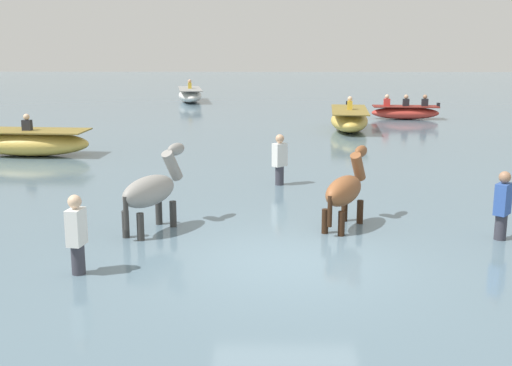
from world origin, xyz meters
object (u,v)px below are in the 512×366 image
Objects in this scene: boat_mid_outer at (349,120)px; boat_distant_west at (405,112)px; horse_trailing_grey at (152,193)px; person_spectator_far at (280,167)px; boat_far_offshore at (30,143)px; person_onlooker_left at (77,246)px; horse_lead_chestnut at (345,192)px; boat_far_inshore at (190,95)px; person_wading_close at (502,215)px.

boat_distant_west is at bearing 50.81° from boat_mid_outer.
horse_trailing_grey is 18.09m from boat_distant_west.
person_spectator_far reaches higher than boat_distant_west.
boat_far_offshore reaches higher than person_onlooker_left.
horse_trailing_grey is at bearing -115.73° from boat_distant_west.
person_onlooker_left is at bearing -117.18° from person_spectator_far.
horse_lead_chestnut is at bearing -105.36° from boat_distant_west.
person_onlooker_left is (1.32, -25.84, 0.08)m from boat_far_inshore.
person_onlooker_left is (-6.76, -1.77, 0.00)m from person_wading_close.
horse_lead_chestnut reaches higher than person_onlooker_left.
boat_far_offshore is at bearing -99.98° from boat_far_inshore.
boat_distant_west is 0.75× the size of boat_far_inshore.
person_onlooker_left is (4.15, -9.71, 0.06)m from boat_far_offshore.
horse_trailing_grey is 2.32m from person_onlooker_left.
boat_mid_outer reaches higher than boat_distant_west.
boat_far_inshore is at bearing 123.52° from boat_mid_outer.
person_wading_close is at bearing -3.93° from horse_trailing_grey.
horse_lead_chestnut is 4.86m from person_onlooker_left.
boat_far_inshore is at bearing 143.37° from boat_distant_west.
horse_trailing_grey is 6.06m from person_wading_close.
horse_trailing_grey reaches higher than boat_distant_west.
boat_far_inshore is 2.34× the size of person_onlooker_left.
horse_trailing_grey is 0.50× the size of boat_far_inshore.
boat_distant_west is 0.76× the size of boat_mid_outer.
boat_far_offshore is at bearing 113.15° from person_onlooker_left.
boat_far_offshore is at bearing 122.94° from horse_trailing_grey.
boat_distant_west is at bearing 64.27° from horse_trailing_grey.
horse_lead_chestnut is at bearing -97.36° from boat_mid_outer.
boat_far_offshore reaches higher than person_wading_close.
horse_lead_chestnut reaches higher than person_spectator_far.
person_onlooker_left reaches higher than boat_far_inshore.
horse_trailing_grey is at bearing -175.27° from horse_lead_chestnut.
boat_distant_west is at bearing 34.58° from boat_far_offshore.
boat_distant_west is 13.69m from person_spectator_far.
person_wading_close reaches higher than boat_far_inshore.
person_onlooker_left is at bearing -108.19° from horse_trailing_grey.
horse_trailing_grey is 1.18× the size of person_onlooker_left.
boat_mid_outer is 2.29× the size of person_spectator_far.
horse_trailing_grey is 1.18× the size of person_wading_close.
boat_distant_west is at bearing 83.81° from person_wading_close.
boat_mid_outer reaches higher than boat_far_offshore.
boat_mid_outer is at bearing 28.36° from boat_far_offshore.
boat_far_offshore is at bearing -151.64° from boat_mid_outer.
boat_mid_outer is 2.29× the size of person_wading_close.
horse_lead_chestnut is 12.72m from boat_mid_outer.
boat_far_offshore is 0.95× the size of boat_far_inshore.
boat_mid_outer is at bearing -56.48° from boat_far_inshore.
person_onlooker_left is 6.69m from person_spectator_far.
boat_far_inshore is (-2.04, 23.65, -0.35)m from horse_trailing_grey.
horse_trailing_grey is 23.74m from boat_far_inshore.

